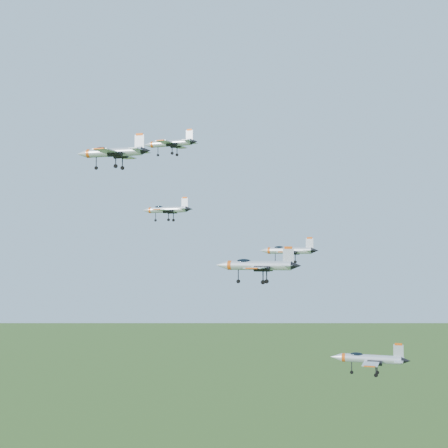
% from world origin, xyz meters
% --- Properties ---
extents(jet_lead, '(12.79, 10.58, 3.42)m').
position_xyz_m(jet_lead, '(-13.09, 16.21, 140.43)').
color(jet_lead, silver).
extents(jet_left_high, '(10.57, 8.72, 2.83)m').
position_xyz_m(jet_left_high, '(-5.49, 2.60, 125.33)').
color(jet_left_high, silver).
extents(jet_right_high, '(13.27, 11.10, 3.55)m').
position_xyz_m(jet_right_high, '(-5.37, -14.42, 133.66)').
color(jet_right_high, silver).
extents(jet_left_low, '(11.16, 9.19, 2.99)m').
position_xyz_m(jet_left_low, '(15.92, 9.49, 117.74)').
color(jet_left_low, silver).
extents(jet_right_low, '(12.53, 10.49, 3.35)m').
position_xyz_m(jet_right_low, '(20.24, -14.92, 115.67)').
color(jet_right_low, silver).
extents(jet_trail, '(12.15, 10.13, 3.25)m').
position_xyz_m(jet_trail, '(32.54, 0.09, 101.12)').
color(jet_trail, silver).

